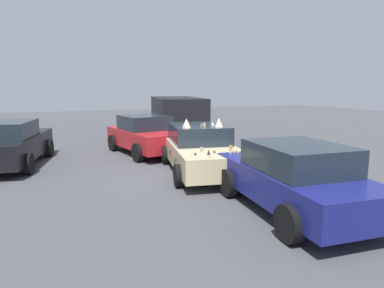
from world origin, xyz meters
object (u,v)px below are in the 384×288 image
parked_sedan_behind_left (8,144)px  parked_van_far_right (177,116)px  art_car_decorated (200,149)px  parked_sedan_row_back_center (294,177)px  parked_sedan_behind_right (146,135)px

parked_sedan_behind_left → parked_van_far_right: bearing=-53.6°
art_car_decorated → parked_sedan_row_back_center: bearing=17.2°
parked_van_far_right → parked_sedan_row_back_center: bearing=-175.8°
parked_van_far_right → parked_sedan_row_back_center: parked_van_far_right is taller
art_car_decorated → parked_sedan_behind_left: art_car_decorated is taller
art_car_decorated → parked_sedan_behind_left: bearing=-108.0°
parked_sedan_behind_right → parked_sedan_row_back_center: 7.38m
parked_sedan_row_back_center → parked_sedan_behind_left: bearing=46.1°
art_car_decorated → parked_sedan_row_back_center: (-3.78, -0.38, 0.02)m
parked_sedan_behind_right → parked_sedan_behind_left: (-0.41, 4.75, 0.02)m
parked_sedan_behind_right → art_car_decorated: bearing=1.8°
parked_sedan_row_back_center → parked_sedan_behind_left: (6.89, 5.86, 0.02)m
parked_sedan_row_back_center → parked_sedan_behind_left: 9.05m
parked_sedan_row_back_center → parked_sedan_behind_left: size_ratio=0.91×
art_car_decorated → parked_van_far_right: 6.46m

